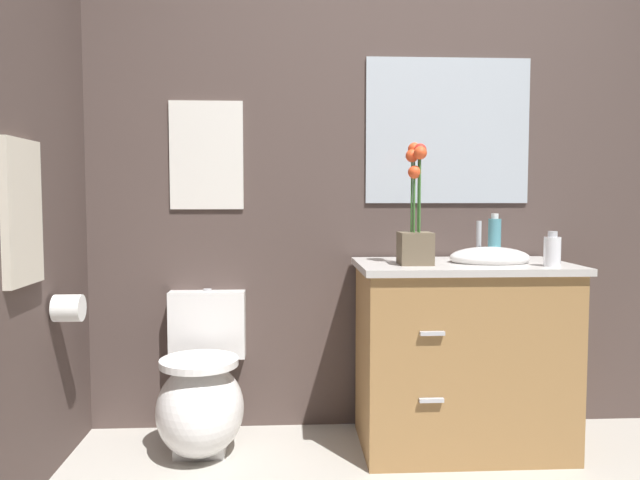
# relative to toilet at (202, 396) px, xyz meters

# --- Properties ---
(wall_back) EXTENTS (4.64, 0.05, 2.50)m
(wall_back) POSITION_rel_toilet_xyz_m (1.12, 0.30, 1.01)
(wall_back) COLOR #4C3D38
(wall_back) RESTS_ON ground_plane
(toilet) EXTENTS (0.38, 0.59, 0.69)m
(toilet) POSITION_rel_toilet_xyz_m (0.00, 0.00, 0.00)
(toilet) COLOR white
(toilet) RESTS_ON ground_plane
(vanity_cabinet) EXTENTS (0.94, 0.56, 1.02)m
(vanity_cabinet) POSITION_rel_toilet_xyz_m (1.17, -0.03, 0.19)
(vanity_cabinet) COLOR #9E7242
(vanity_cabinet) RESTS_ON ground_plane
(flower_vase) EXTENTS (0.14, 0.14, 0.53)m
(flower_vase) POSITION_rel_toilet_xyz_m (0.94, -0.09, 0.78)
(flower_vase) COLOR brown
(flower_vase) RESTS_ON vanity_cabinet
(soap_bottle) EXTENTS (0.07, 0.07, 0.15)m
(soap_bottle) POSITION_rel_toilet_xyz_m (1.49, -0.20, 0.66)
(soap_bottle) COLOR white
(soap_bottle) RESTS_ON vanity_cabinet
(lotion_bottle) EXTENTS (0.06, 0.06, 0.22)m
(lotion_bottle) POSITION_rel_toilet_xyz_m (1.33, 0.03, 0.69)
(lotion_bottle) COLOR teal
(lotion_bottle) RESTS_ON vanity_cabinet
(wall_poster) EXTENTS (0.35, 0.01, 0.51)m
(wall_poster) POSITION_rel_toilet_xyz_m (0.00, 0.27, 1.08)
(wall_poster) COLOR silver
(wall_mirror) EXTENTS (0.80, 0.01, 0.70)m
(wall_mirror) POSITION_rel_toilet_xyz_m (1.16, 0.27, 1.21)
(wall_mirror) COLOR #B2BCC6
(hanging_towel) EXTENTS (0.03, 0.28, 0.52)m
(hanging_towel) POSITION_rel_toilet_xyz_m (-0.56, -0.47, 0.83)
(hanging_towel) COLOR beige
(toilet_paper_roll) EXTENTS (0.11, 0.11, 0.11)m
(toilet_paper_roll) POSITION_rel_toilet_xyz_m (-0.50, -0.20, 0.44)
(toilet_paper_roll) COLOR white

